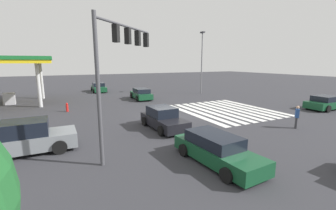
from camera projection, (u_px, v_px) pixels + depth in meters
ground_plane at (168, 117)px, 19.37m from camera, size 144.86×144.86×0.00m
crosswalk_markings at (225, 110)px, 22.18m from camera, size 9.56×8.20×0.01m
traffic_signal_mast at (121, 54)px, 11.32m from camera, size 4.02×4.02×6.75m
car_0 at (141, 94)px, 28.48m from camera, size 4.40×2.23×1.40m
car_1 at (99, 87)px, 35.91m from camera, size 4.78×2.23×1.42m
car_2 at (216, 149)px, 10.49m from camera, size 4.89×2.20×1.37m
car_3 at (163, 119)px, 16.01m from camera, size 4.46×2.15×1.52m
car_4 at (27, 138)px, 11.68m from camera, size 2.19×4.65×1.72m
car_5 at (326, 103)px, 22.48m from camera, size 2.24×4.42×1.38m
gas_station_canopy at (4, 61)px, 24.17m from camera, size 9.24×9.24×5.26m
pedestrian at (297, 116)px, 15.94m from camera, size 0.41×0.41×1.64m
street_light_pole_a at (202, 58)px, 32.82m from camera, size 0.80×0.36×8.96m
fire_hydrant at (67, 107)px, 21.41m from camera, size 0.22×0.22×0.86m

